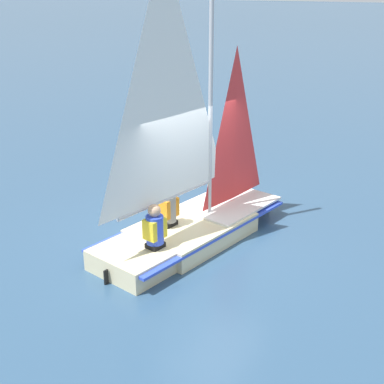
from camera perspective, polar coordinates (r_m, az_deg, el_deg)
The scene contains 4 objects.
ground_plane at distance 10.28m, azimuth -0.00°, elevation -5.03°, with size 260.00×260.00×0.00m, color #2D4C6B.
sailboat_main at distance 9.91m, azimuth -0.19°, elevation -1.05°, with size 4.34×2.27×5.30m.
sailor_helm at distance 9.88m, azimuth -2.56°, elevation -2.16°, with size 0.38×0.35×1.16m.
sailor_crew at distance 9.08m, azimuth -3.97°, elevation -4.50°, with size 0.38×0.35×1.16m.
Camera 1 is at (-8.03, -4.47, 4.60)m, focal length 50.00 mm.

